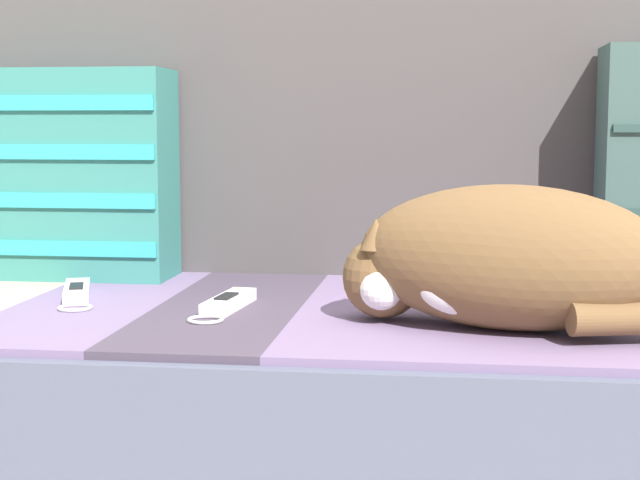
# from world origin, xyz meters

# --- Properties ---
(couch) EXTENTS (1.98, 0.78, 0.39)m
(couch) POSITION_xyz_m (-0.00, 0.16, 0.19)
(couch) COLOR gray
(couch) RESTS_ON ground_plane
(sofa_backrest) EXTENTS (1.94, 0.14, 0.51)m
(sofa_backrest) POSITION_xyz_m (0.00, 0.48, 0.64)
(sofa_backrest) COLOR #474242
(sofa_backrest) RESTS_ON couch
(throw_pillow_striped) EXTENTS (0.38, 0.14, 0.35)m
(throw_pillow_striped) POSITION_xyz_m (-0.55, 0.33, 0.56)
(throw_pillow_striped) COLOR #337A70
(throw_pillow_striped) RESTS_ON couch
(sleeping_cat) EXTENTS (0.46, 0.28, 0.19)m
(sleeping_cat) POSITION_xyz_m (0.17, -0.01, 0.47)
(sleeping_cat) COLOR brown
(sleeping_cat) RESTS_ON couch
(game_remote_near) EXTENTS (0.11, 0.20, 0.02)m
(game_remote_near) POSITION_xyz_m (-0.45, 0.13, 0.39)
(game_remote_near) COLOR white
(game_remote_near) RESTS_ON couch
(game_remote_far) EXTENTS (0.06, 0.20, 0.02)m
(game_remote_far) POSITION_xyz_m (-0.20, 0.08, 0.39)
(game_remote_far) COLOR white
(game_remote_far) RESTS_ON couch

